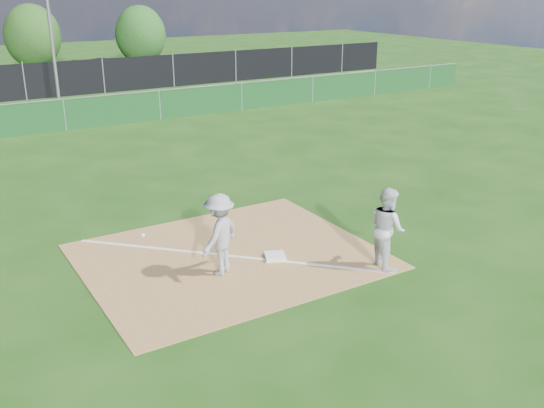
{
  "coord_description": "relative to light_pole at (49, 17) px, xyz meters",
  "views": [
    {
      "loc": [
        -5.39,
        -9.54,
        5.49
      ],
      "look_at": [
        1.07,
        1.0,
        1.0
      ],
      "focal_mm": 40.0,
      "sensor_mm": 36.0,
      "label": 1
    }
  ],
  "objects": [
    {
      "name": "tree_right",
      "position": [
        8.31,
        10.35,
        -1.86
      ],
      "size": [
        3.51,
        3.51,
        4.16
      ],
      "color": "#382316",
      "rests_on": "ground"
    },
    {
      "name": "play_at_first",
      "position": [
        -2.02,
        -22.31,
        -3.15
      ],
      "size": [
        2.27,
        1.08,
        1.66
      ],
      "color": "#A5A5A7",
      "rests_on": "infield_dirt"
    },
    {
      "name": "foul_line",
      "position": [
        -1.5,
        -21.7,
        -3.98
      ],
      "size": [
        5.01,
        5.01,
        0.01
      ],
      "primitive_type": "cube",
      "rotation": [
        0.0,
        0.0,
        0.79
      ],
      "color": "white",
      "rests_on": "infield_dirt"
    },
    {
      "name": "light_pole",
      "position": [
        0.0,
        0.0,
        0.0
      ],
      "size": [
        0.16,
        0.16,
        8.0
      ],
      "primitive_type": "cylinder",
      "color": "slate",
      "rests_on": "ground"
    },
    {
      "name": "green_fence",
      "position": [
        -1.5,
        -7.7,
        -3.4
      ],
      "size": [
        44.0,
        0.05,
        1.2
      ],
      "primitive_type": "cube",
      "color": "#0F3916",
      "rests_on": "ground"
    },
    {
      "name": "black_fence",
      "position": [
        -1.5,
        0.3,
        -3.1
      ],
      "size": [
        46.0,
        0.04,
        1.8
      ],
      "primitive_type": "cube",
      "color": "black",
      "rests_on": "ground"
    },
    {
      "name": "parking_lot",
      "position": [
        -1.5,
        5.3,
        -4.0
      ],
      "size": [
        46.0,
        9.0,
        0.01
      ],
      "primitive_type": "cube",
      "color": "black",
      "rests_on": "ground"
    },
    {
      "name": "runner",
      "position": [
        1.05,
        -23.77,
        -3.15
      ],
      "size": [
        0.8,
        0.94,
        1.7
      ],
      "primitive_type": "imported",
      "rotation": [
        0.0,
        0.0,
        1.37
      ],
      "color": "silver",
      "rests_on": "ground"
    },
    {
      "name": "car_right",
      "position": [
        4.45,
        5.75,
        -3.39
      ],
      "size": [
        4.2,
        1.91,
        1.19
      ],
      "primitive_type": "imported",
      "rotation": [
        0.0,
        0.0,
        1.51
      ],
      "color": "black",
      "rests_on": "parking_lot"
    },
    {
      "name": "infield_dirt",
      "position": [
        -1.5,
        -21.7,
        -3.99
      ],
      "size": [
        6.0,
        5.0,
        0.02
      ],
      "primitive_type": "cube",
      "color": "olive",
      "rests_on": "ground"
    },
    {
      "name": "ground",
      "position": [
        -1.5,
        -12.7,
        -4.0
      ],
      "size": [
        90.0,
        90.0,
        0.0
      ],
      "primitive_type": "plane",
      "color": "#183F0D",
      "rests_on": "ground"
    },
    {
      "name": "tree_mid",
      "position": [
        1.3,
        11.82,
        -1.77
      ],
      "size": [
        3.66,
        3.66,
        4.34
      ],
      "color": "#382316",
      "rests_on": "ground"
    },
    {
      "name": "first_base",
      "position": [
        -0.73,
        -22.3,
        -3.94
      ],
      "size": [
        0.55,
        0.55,
        0.09
      ],
      "primitive_type": "cube",
      "rotation": [
        0.0,
        0.0,
        -0.41
      ],
      "color": "white",
      "rests_on": "infield_dirt"
    }
  ]
}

